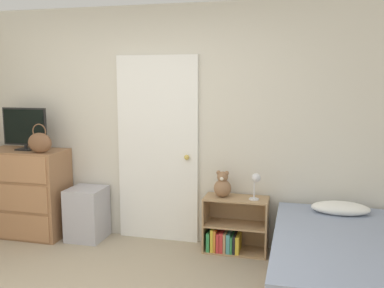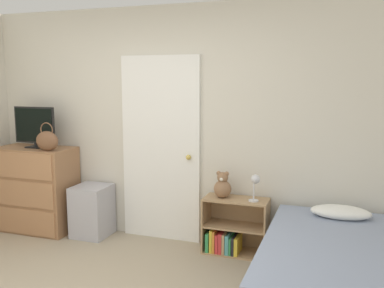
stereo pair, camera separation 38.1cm
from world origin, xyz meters
name	(u,v)px [view 2 (the right image)]	position (x,y,z in m)	size (l,w,h in m)	color
wall_back	(162,125)	(0.00, 2.06, 1.27)	(10.00, 0.06, 2.55)	beige
door_closed	(160,149)	(0.00, 2.01, 1.01)	(0.90, 0.09, 2.03)	white
dresser	(36,189)	(-1.50, 1.77, 0.49)	(0.91, 0.48, 0.99)	#996B47
tv	(35,126)	(-1.48, 1.78, 1.23)	(0.54, 0.16, 0.47)	black
handbag	(47,141)	(-1.20, 1.64, 1.10)	(0.28, 0.13, 0.32)	brown
storage_bin	(92,211)	(-0.77, 1.81, 0.29)	(0.39, 0.40, 0.58)	#ADADB7
bookshelf	(231,232)	(0.84, 1.86, 0.22)	(0.65, 0.31, 0.58)	tan
teddy_bear	(223,186)	(0.75, 1.86, 0.69)	(0.18, 0.18, 0.27)	#8C6647
desk_lamp	(255,183)	(1.09, 1.81, 0.77)	(0.11, 0.11, 0.27)	silver
bed	(338,276)	(1.89, 1.08, 0.26)	(1.19, 1.89, 0.63)	#996B47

